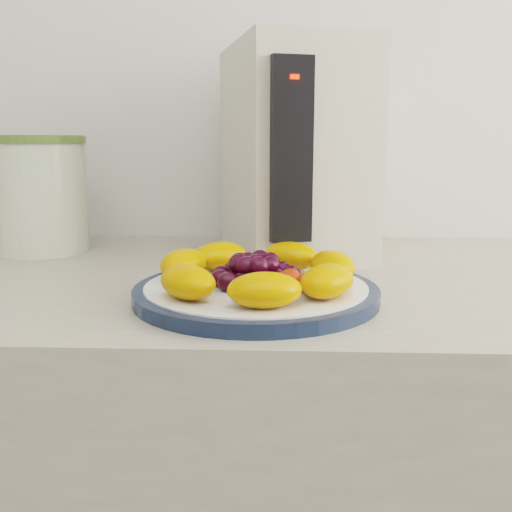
{
  "coord_description": "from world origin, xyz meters",
  "views": [
    {
      "loc": [
        0.1,
        0.44,
        1.07
      ],
      "look_at": [
        0.08,
        1.06,
        0.95
      ],
      "focal_mm": 40.0,
      "sensor_mm": 36.0,
      "label": 1
    }
  ],
  "objects": [
    {
      "name": "wall_back",
      "position": [
        0.0,
        1.51,
        1.3
      ],
      "size": [
        3.5,
        0.02,
        2.6
      ],
      "primitive_type": "cube",
      "color": "silver",
      "rests_on": "floor"
    },
    {
      "name": "plate_rim",
      "position": [
        0.08,
        1.06,
        0.91
      ],
      "size": [
        0.28,
        0.28,
        0.01
      ],
      "primitive_type": "cylinder",
      "color": "#15223C",
      "rests_on": "counter"
    },
    {
      "name": "plate_face",
      "position": [
        0.08,
        1.06,
        0.91
      ],
      "size": [
        0.25,
        0.25,
        0.02
      ],
      "primitive_type": "cylinder",
      "color": "white",
      "rests_on": "counter"
    },
    {
      "name": "canister",
      "position": [
        -0.28,
        1.34,
        0.99
      ],
      "size": [
        0.17,
        0.17,
        0.17
      ],
      "primitive_type": "cylinder",
      "rotation": [
        0.0,
        0.0,
        0.23
      ],
      "color": "#3D660E",
      "rests_on": "counter"
    },
    {
      "name": "canister_lid",
      "position": [
        -0.28,
        1.34,
        1.08
      ],
      "size": [
        0.18,
        0.18,
        0.01
      ],
      "primitive_type": "cylinder",
      "rotation": [
        0.0,
        0.0,
        0.23
      ],
      "color": "#546D2D",
      "rests_on": "canister"
    },
    {
      "name": "appliance_body",
      "position": [
        0.12,
        1.32,
        1.06
      ],
      "size": [
        0.24,
        0.29,
        0.32
      ],
      "primitive_type": "cube",
      "rotation": [
        0.0,
        0.0,
        0.28
      ],
      "color": "beige",
      "rests_on": "counter"
    },
    {
      "name": "appliance_panel",
      "position": [
        0.12,
        1.19,
        1.06
      ],
      "size": [
        0.06,
        0.03,
        0.24
      ],
      "primitive_type": "cube",
      "rotation": [
        0.0,
        0.0,
        0.28
      ],
      "color": "black",
      "rests_on": "appliance_body"
    },
    {
      "name": "appliance_led",
      "position": [
        0.12,
        1.18,
        1.15
      ],
      "size": [
        0.01,
        0.01,
        0.01
      ],
      "primitive_type": "cube",
      "rotation": [
        0.0,
        0.0,
        0.28
      ],
      "color": "#FF0C05",
      "rests_on": "appliance_panel"
    },
    {
      "name": "fruit_plate",
      "position": [
        0.08,
        1.06,
        0.93
      ],
      "size": [
        0.24,
        0.24,
        0.04
      ],
      "color": "#D37300",
      "rests_on": "plate_face"
    }
  ]
}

